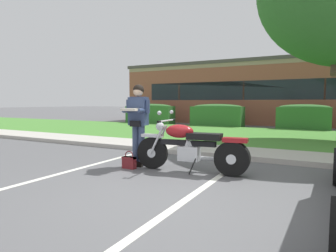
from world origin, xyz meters
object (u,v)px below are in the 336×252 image
at_px(motorcycle, 195,147).
at_px(brick_building, 327,93).
at_px(handbag, 129,161).
at_px(hedge_center_left, 217,115).
at_px(rider_person, 138,118).
at_px(hedge_left, 150,113).
at_px(hedge_center_right, 304,117).

distance_m(motorcycle, brick_building, 16.65).
height_order(handbag, hedge_center_left, hedge_center_left).
height_order(rider_person, brick_building, brick_building).
distance_m(rider_person, handbag, 0.91).
distance_m(hedge_left, hedge_center_left, 4.36).
bearing_deg(handbag, rider_person, 86.68).
distance_m(hedge_center_right, brick_building, 6.12).
bearing_deg(handbag, hedge_center_left, 100.96).
xyz_separation_m(handbag, hedge_center_left, (-2.11, 10.90, 0.51)).
xyz_separation_m(hedge_center_left, brick_building, (5.16, 5.93, 1.29)).
relative_size(handbag, hedge_left, 0.12).
relative_size(handbag, hedge_center_left, 0.13).
bearing_deg(motorcycle, hedge_center_left, 107.86).
xyz_separation_m(handbag, hedge_left, (-6.47, 10.90, 0.51)).
bearing_deg(motorcycle, handbag, -165.63).
relative_size(motorcycle, hedge_center_right, 0.93).
bearing_deg(hedge_center_left, handbag, -79.04).
bearing_deg(hedge_left, handbag, -59.32).
distance_m(hedge_center_left, hedge_center_right, 4.36).
relative_size(rider_person, brick_building, 0.07).
distance_m(rider_person, hedge_center_right, 10.84).
bearing_deg(brick_building, motorcycle, -96.08).
relative_size(rider_person, handbag, 4.74).
xyz_separation_m(motorcycle, rider_person, (-1.28, -0.03, 0.53)).
xyz_separation_m(hedge_left, brick_building, (9.52, 5.93, 1.29)).
height_order(hedge_left, hedge_center_right, same).
relative_size(hedge_left, hedge_center_left, 1.08).
bearing_deg(rider_person, handbag, -93.32).
bearing_deg(rider_person, motorcycle, 1.55).
distance_m(hedge_left, brick_building, 11.29).
bearing_deg(rider_person, hedge_center_left, 101.35).
height_order(hedge_center_left, brick_building, brick_building).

